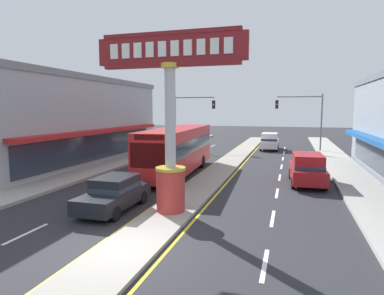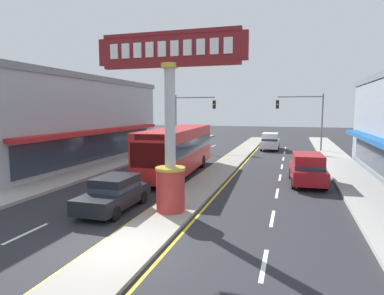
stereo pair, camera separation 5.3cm
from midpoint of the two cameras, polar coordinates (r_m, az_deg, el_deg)
name	(u,v)px [view 1 (the left image)]	position (r m, az deg, el deg)	size (l,w,h in m)	color
ground_plane	(127,252)	(11.42, -11.29, -17.25)	(160.00, 160.00, 0.00)	#28282D
median_strip	(228,163)	(28.02, 6.17, -2.71)	(2.07, 52.00, 0.14)	gray
sidewalk_left	(121,162)	(29.15, -12.20, -2.42)	(2.65, 60.00, 0.18)	#9E9B93
sidewalk_right	(349,173)	(25.91, 25.25, -4.03)	(2.65, 60.00, 0.18)	#9E9B93
lane_markings	(225,167)	(26.72, 5.64, -3.30)	(8.81, 52.00, 0.01)	silver
district_sign	(170,125)	(14.24, -3.87, 3.79)	(6.55, 1.31, 7.66)	#B7332D
storefront_left	(51,120)	(31.09, -23.10, 4.35)	(10.32, 22.86, 7.30)	#999EA3
traffic_light_left_side	(190,112)	(38.34, -0.46, 6.11)	(4.86, 0.46, 6.20)	slate
traffic_light_right_side	(304,112)	(37.59, 18.68, 5.75)	(4.86, 0.46, 6.20)	slate
sedan_near_right_lane	(115,193)	(15.72, -13.25, -7.58)	(1.84, 4.30, 1.53)	black
suv_far_right_lane	(307,169)	(21.46, 19.11, -3.43)	(2.15, 4.69, 1.90)	maroon
suv_near_left_lane	(172,147)	(32.13, -3.45, 0.16)	(2.06, 4.65, 1.90)	maroon
bus_mid_left_lane	(178,148)	(23.51, -2.53, -0.05)	(3.09, 11.31, 3.26)	#B21E1E
suv_far_left_oncoming	(269,141)	(38.51, 13.13, 1.08)	(2.01, 4.62, 1.90)	white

